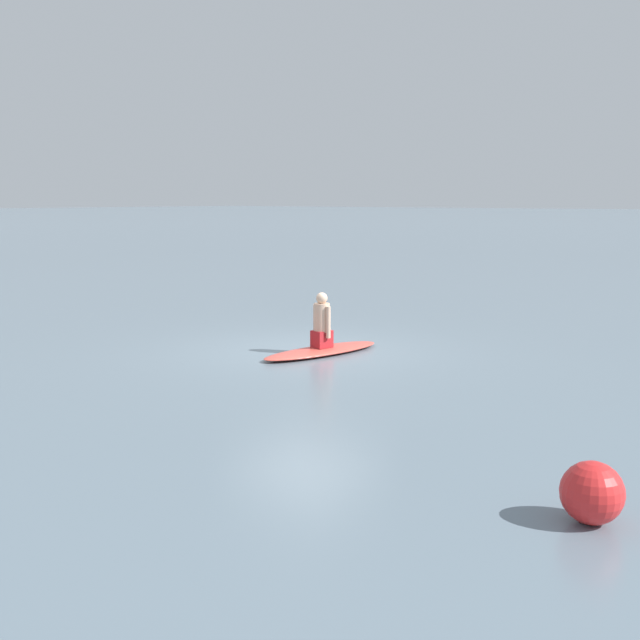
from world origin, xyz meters
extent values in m
plane|color=slate|center=(0.00, 0.00, 0.00)|extent=(400.00, 400.00, 0.00)
ellipsoid|color=#D84C3F|center=(-0.43, 0.06, 0.06)|extent=(1.22, 2.71, 0.12)
cube|color=#A51E23|center=(-0.43, 0.06, 0.28)|extent=(0.33, 0.38, 0.31)
cylinder|color=#D6AD8E|center=(-0.43, 0.06, 0.68)|extent=(0.34, 0.34, 0.52)
sphere|color=#D6AD8E|center=(-0.43, 0.06, 1.03)|extent=(0.21, 0.21, 0.21)
cylinder|color=#D6AD8E|center=(-0.60, 0.09, 0.61)|extent=(0.10, 0.10, 0.58)
cylinder|color=#D6AD8E|center=(-0.25, 0.02, 0.61)|extent=(0.10, 0.10, 0.58)
sphere|color=red|center=(-6.95, 4.55, 0.28)|extent=(0.56, 0.56, 0.56)
camera|label=1|loc=(-9.10, 11.16, 2.83)|focal=43.87mm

